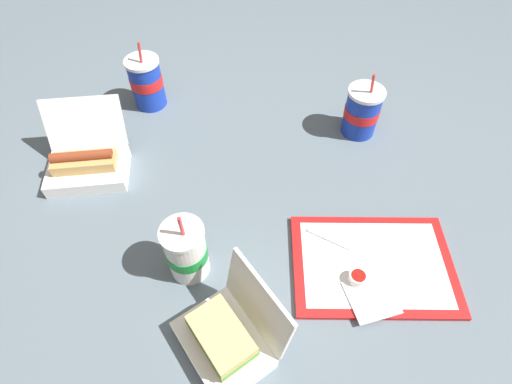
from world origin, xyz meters
TOP-DOWN VIEW (x-y plane):
  - ground_plane at (0.00, 0.00)m, footprint 3.20×3.20m
  - food_tray at (0.33, -0.08)m, footprint 0.41×0.32m
  - ketchup_cup at (0.30, -0.13)m, footprint 0.04×0.04m
  - napkin_stack at (0.33, -0.17)m, footprint 0.13×0.13m
  - plastic_fork at (0.23, -0.04)m, footprint 0.11×0.05m
  - clamshell_hotdog_right at (-0.44, 0.07)m, footprint 0.26×0.26m
  - clamshell_sandwich_center at (0.04, -0.32)m, footprint 0.25×0.25m
  - soda_cup_back at (-0.08, -0.17)m, footprint 0.09×0.09m
  - soda_cup_front at (0.28, 0.38)m, footprint 0.11×0.11m
  - soda_cup_right at (-0.38, 0.38)m, footprint 0.10×0.10m

SIDE VIEW (x-z plane):
  - ground_plane at x=0.00m, z-range 0.00..0.00m
  - food_tray at x=0.33m, z-range 0.00..0.01m
  - napkin_stack at x=0.33m, z-range 0.01..0.02m
  - plastic_fork at x=0.23m, z-range 0.01..0.02m
  - ketchup_cup at x=0.30m, z-range 0.01..0.04m
  - clamshell_hotdog_right at x=-0.44m, z-range -0.04..0.13m
  - clamshell_sandwich_center at x=0.04m, z-range -0.04..0.13m
  - soda_cup_front at x=0.28m, z-range -0.03..0.18m
  - soda_cup_back at x=-0.08m, z-range -0.03..0.19m
  - soda_cup_right at x=-0.38m, z-range -0.03..0.19m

